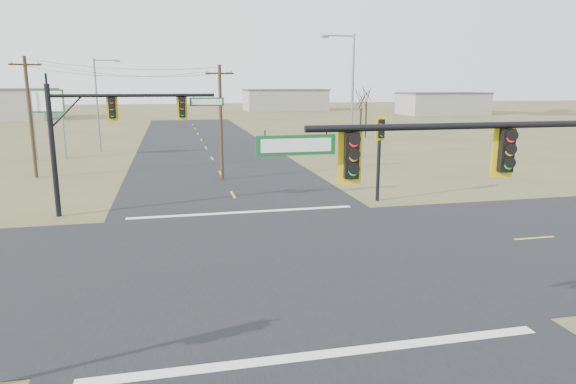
{
  "coord_description": "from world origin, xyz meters",
  "views": [
    {
      "loc": [
        -3.55,
        -18.86,
        6.76
      ],
      "look_at": [
        0.98,
        1.0,
        2.43
      ],
      "focal_mm": 32.0,
      "sensor_mm": 36.0,
      "label": 1
    }
  ],
  "objects_px": {
    "utility_pole_far": "(30,115)",
    "bare_tree_c": "(361,99)",
    "highway_sign": "(47,110)",
    "streetlight_c": "(99,100)",
    "streetlight_a": "(350,90)",
    "bare_tree_d": "(367,94)",
    "mast_arm_far": "(114,120)",
    "utility_pole_near": "(221,120)",
    "pedestal_signal_ne": "(380,141)",
    "mast_arm_near": "(506,170)"
  },
  "relations": [
    {
      "from": "mast_arm_near",
      "to": "utility_pole_far",
      "type": "xyz_separation_m",
      "value": [
        -17.78,
        29.09,
        -0.14
      ]
    },
    {
      "from": "highway_sign",
      "to": "streetlight_c",
      "type": "distance_m",
      "value": 5.69
    },
    {
      "from": "utility_pole_far",
      "to": "bare_tree_c",
      "type": "bearing_deg",
      "value": 27.17
    },
    {
      "from": "mast_arm_near",
      "to": "bare_tree_d",
      "type": "distance_m",
      "value": 52.63
    },
    {
      "from": "bare_tree_c",
      "to": "highway_sign",
      "type": "bearing_deg",
      "value": -169.32
    },
    {
      "from": "highway_sign",
      "to": "bare_tree_d",
      "type": "relative_size",
      "value": 0.92
    },
    {
      "from": "mast_arm_far",
      "to": "bare_tree_c",
      "type": "xyz_separation_m",
      "value": [
        24.16,
        28.27,
        0.06
      ]
    },
    {
      "from": "utility_pole_far",
      "to": "highway_sign",
      "type": "bearing_deg",
      "value": 95.69
    },
    {
      "from": "utility_pole_near",
      "to": "utility_pole_far",
      "type": "distance_m",
      "value": 13.74
    },
    {
      "from": "streetlight_c",
      "to": "bare_tree_c",
      "type": "xyz_separation_m",
      "value": [
        28.12,
        2.04,
        -0.19
      ]
    },
    {
      "from": "mast_arm_far",
      "to": "bare_tree_d",
      "type": "distance_m",
      "value": 42.78
    },
    {
      "from": "pedestal_signal_ne",
      "to": "utility_pole_near",
      "type": "relative_size",
      "value": 0.62
    },
    {
      "from": "pedestal_signal_ne",
      "to": "utility_pole_near",
      "type": "bearing_deg",
      "value": 136.38
    },
    {
      "from": "mast_arm_far",
      "to": "utility_pole_near",
      "type": "relative_size",
      "value": 1.1
    },
    {
      "from": "pedestal_signal_ne",
      "to": "utility_pole_near",
      "type": "xyz_separation_m",
      "value": [
        -8.2,
        8.9,
        0.7
      ]
    },
    {
      "from": "pedestal_signal_ne",
      "to": "highway_sign",
      "type": "relative_size",
      "value": 0.79
    },
    {
      "from": "bare_tree_c",
      "to": "mast_arm_far",
      "type": "bearing_deg",
      "value": -130.53
    },
    {
      "from": "utility_pole_far",
      "to": "bare_tree_d",
      "type": "bearing_deg",
      "value": 31.96
    },
    {
      "from": "streetlight_c",
      "to": "utility_pole_near",
      "type": "bearing_deg",
      "value": -55.19
    },
    {
      "from": "utility_pole_near",
      "to": "streetlight_c",
      "type": "distance_m",
      "value": 20.5
    },
    {
      "from": "utility_pole_near",
      "to": "highway_sign",
      "type": "bearing_deg",
      "value": 135.89
    },
    {
      "from": "bare_tree_d",
      "to": "utility_pole_far",
      "type": "bearing_deg",
      "value": -148.04
    },
    {
      "from": "bare_tree_c",
      "to": "streetlight_a",
      "type": "bearing_deg",
      "value": -115.28
    },
    {
      "from": "pedestal_signal_ne",
      "to": "utility_pole_near",
      "type": "distance_m",
      "value": 12.12
    },
    {
      "from": "mast_arm_near",
      "to": "mast_arm_far",
      "type": "relative_size",
      "value": 1.17
    },
    {
      "from": "streetlight_a",
      "to": "bare_tree_c",
      "type": "xyz_separation_m",
      "value": [
        5.59,
        11.84,
        -1.23
      ]
    },
    {
      "from": "highway_sign",
      "to": "bare_tree_d",
      "type": "xyz_separation_m",
      "value": [
        34.73,
        11.13,
        1.07
      ]
    },
    {
      "from": "utility_pole_far",
      "to": "highway_sign",
      "type": "height_order",
      "value": "utility_pole_far"
    },
    {
      "from": "bare_tree_c",
      "to": "utility_pole_near",
      "type": "bearing_deg",
      "value": -132.13
    },
    {
      "from": "mast_arm_near",
      "to": "streetlight_a",
      "type": "distance_m",
      "value": 34.15
    },
    {
      "from": "utility_pole_near",
      "to": "bare_tree_c",
      "type": "relative_size",
      "value": 1.27
    },
    {
      "from": "utility_pole_near",
      "to": "mast_arm_far",
      "type": "bearing_deg",
      "value": -126.45
    },
    {
      "from": "utility_pole_far",
      "to": "highway_sign",
      "type": "relative_size",
      "value": 1.39
    },
    {
      "from": "mast_arm_far",
      "to": "utility_pole_far",
      "type": "xyz_separation_m",
      "value": [
        -6.94,
        12.3,
        -0.37
      ]
    },
    {
      "from": "mast_arm_far",
      "to": "pedestal_signal_ne",
      "type": "relative_size",
      "value": 1.79
    },
    {
      "from": "bare_tree_c",
      "to": "pedestal_signal_ne",
      "type": "bearing_deg",
      "value": -108.69
    },
    {
      "from": "mast_arm_far",
      "to": "streetlight_c",
      "type": "xyz_separation_m",
      "value": [
        -3.95,
        26.22,
        0.25
      ]
    },
    {
      "from": "pedestal_signal_ne",
      "to": "mast_arm_near",
      "type": "bearing_deg",
      "value": -98.75
    },
    {
      "from": "utility_pole_near",
      "to": "highway_sign",
      "type": "relative_size",
      "value": 1.29
    },
    {
      "from": "highway_sign",
      "to": "bare_tree_d",
      "type": "distance_m",
      "value": 36.48
    },
    {
      "from": "mast_arm_far",
      "to": "streetlight_a",
      "type": "xyz_separation_m",
      "value": [
        18.58,
        16.43,
        1.29
      ]
    },
    {
      "from": "mast_arm_far",
      "to": "highway_sign",
      "type": "xyz_separation_m",
      "value": [
        -7.93,
        22.22,
        -0.49
      ]
    },
    {
      "from": "utility_pole_far",
      "to": "bare_tree_d",
      "type": "xyz_separation_m",
      "value": [
        33.74,
        21.05,
        0.95
      ]
    },
    {
      "from": "pedestal_signal_ne",
      "to": "streetlight_a",
      "type": "distance_m",
      "value": 17.56
    },
    {
      "from": "pedestal_signal_ne",
      "to": "bare_tree_d",
      "type": "relative_size",
      "value": 0.73
    },
    {
      "from": "bare_tree_d",
      "to": "mast_arm_far",
      "type": "bearing_deg",
      "value": -128.78
    },
    {
      "from": "pedestal_signal_ne",
      "to": "bare_tree_d",
      "type": "xyz_separation_m",
      "value": [
        12.34,
        33.78,
        1.95
      ]
    },
    {
      "from": "highway_sign",
      "to": "streetlight_a",
      "type": "distance_m",
      "value": 27.19
    },
    {
      "from": "streetlight_c",
      "to": "bare_tree_d",
      "type": "distance_m",
      "value": 31.57
    },
    {
      "from": "highway_sign",
      "to": "streetlight_a",
      "type": "bearing_deg",
      "value": 4.58
    }
  ]
}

